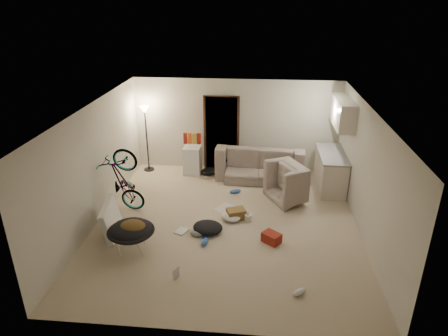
# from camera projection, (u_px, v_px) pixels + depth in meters

# --- Properties ---
(floor) EXTENTS (5.50, 6.00, 0.02)m
(floor) POSITION_uv_depth(u_px,v_px,m) (227.00, 224.00, 8.52)
(floor) COLOR #BDAC91
(floor) RESTS_ON ground
(ceiling) EXTENTS (5.50, 6.00, 0.02)m
(ceiling) POSITION_uv_depth(u_px,v_px,m) (227.00, 109.00, 7.51)
(ceiling) COLOR white
(ceiling) RESTS_ON wall_back
(wall_back) EXTENTS (5.50, 0.02, 2.50)m
(wall_back) POSITION_uv_depth(u_px,v_px,m) (236.00, 125.00, 10.76)
(wall_back) COLOR beige
(wall_back) RESTS_ON floor
(wall_front) EXTENTS (5.50, 0.02, 2.50)m
(wall_front) POSITION_uv_depth(u_px,v_px,m) (207.00, 261.00, 5.26)
(wall_front) COLOR beige
(wall_front) RESTS_ON floor
(wall_left) EXTENTS (0.02, 6.00, 2.50)m
(wall_left) POSITION_uv_depth(u_px,v_px,m) (94.00, 165.00, 8.25)
(wall_left) COLOR beige
(wall_left) RESTS_ON floor
(wall_right) EXTENTS (0.02, 6.00, 2.50)m
(wall_right) POSITION_uv_depth(u_px,v_px,m) (367.00, 175.00, 7.78)
(wall_right) COLOR beige
(wall_right) RESTS_ON floor
(doorway) EXTENTS (0.85, 0.10, 2.04)m
(doorway) POSITION_uv_depth(u_px,v_px,m) (222.00, 134.00, 10.85)
(doorway) COLOR black
(doorway) RESTS_ON floor
(door_trim) EXTENTS (0.97, 0.04, 2.10)m
(door_trim) POSITION_uv_depth(u_px,v_px,m) (221.00, 134.00, 10.83)
(door_trim) COLOR #372013
(door_trim) RESTS_ON floor
(floor_lamp) EXTENTS (0.28, 0.28, 1.81)m
(floor_lamp) POSITION_uv_depth(u_px,v_px,m) (146.00, 125.00, 10.62)
(floor_lamp) COLOR black
(floor_lamp) RESTS_ON floor
(kitchen_counter) EXTENTS (0.60, 1.50, 0.88)m
(kitchen_counter) POSITION_uv_depth(u_px,v_px,m) (330.00, 171.00, 9.96)
(kitchen_counter) COLOR beige
(kitchen_counter) RESTS_ON floor
(counter_top) EXTENTS (0.64, 1.54, 0.04)m
(counter_top) POSITION_uv_depth(u_px,v_px,m) (332.00, 154.00, 9.77)
(counter_top) COLOR gray
(counter_top) RESTS_ON kitchen_counter
(kitchen_uppers) EXTENTS (0.38, 1.40, 0.65)m
(kitchen_uppers) POSITION_uv_depth(u_px,v_px,m) (343.00, 113.00, 9.34)
(kitchen_uppers) COLOR beige
(kitchen_uppers) RESTS_ON wall_right
(sofa) EXTENTS (2.32, 1.03, 0.66)m
(sofa) POSITION_uv_depth(u_px,v_px,m) (260.00, 166.00, 10.56)
(sofa) COLOR #3B433B
(sofa) RESTS_ON floor
(armchair) EXTENTS (1.28, 1.33, 0.67)m
(armchair) POSITION_uv_depth(u_px,v_px,m) (298.00, 185.00, 9.48)
(armchair) COLOR #3B433B
(armchair) RESTS_ON floor
(bicycle) EXTENTS (1.65, 0.85, 0.92)m
(bicycle) POSITION_uv_depth(u_px,v_px,m) (125.00, 194.00, 8.84)
(bicycle) COLOR black
(bicycle) RESTS_ON floor
(book_asset) EXTENTS (0.27, 0.25, 0.02)m
(book_asset) POSITION_uv_depth(u_px,v_px,m) (173.00, 280.00, 6.80)
(book_asset) COLOR maroon
(book_asset) RESTS_ON floor
(mini_fridge) EXTENTS (0.46, 0.46, 0.76)m
(mini_fridge) POSITION_uv_depth(u_px,v_px,m) (193.00, 160.00, 10.79)
(mini_fridge) COLOR white
(mini_fridge) RESTS_ON floor
(snack_box_0) EXTENTS (0.10, 0.07, 0.30)m
(snack_box_0) POSITION_uv_depth(u_px,v_px,m) (185.00, 138.00, 10.56)
(snack_box_0) COLOR maroon
(snack_box_0) RESTS_ON mini_fridge
(snack_box_1) EXTENTS (0.11, 0.09, 0.30)m
(snack_box_1) POSITION_uv_depth(u_px,v_px,m) (190.00, 138.00, 10.55)
(snack_box_1) COLOR #E3571C
(snack_box_1) RESTS_ON mini_fridge
(snack_box_2) EXTENTS (0.12, 0.09, 0.30)m
(snack_box_2) POSITION_uv_depth(u_px,v_px,m) (194.00, 139.00, 10.54)
(snack_box_2) COLOR gold
(snack_box_2) RESTS_ON mini_fridge
(snack_box_3) EXTENTS (0.12, 0.09, 0.30)m
(snack_box_3) POSITION_uv_depth(u_px,v_px,m) (199.00, 139.00, 10.53)
(snack_box_3) COLOR maroon
(snack_box_3) RESTS_ON mini_fridge
(saucer_chair) EXTENTS (0.88, 0.88, 0.62)m
(saucer_chair) POSITION_uv_depth(u_px,v_px,m) (131.00, 235.00, 7.45)
(saucer_chair) COLOR silver
(saucer_chair) RESTS_ON floor
(hoodie) EXTENTS (0.49, 0.41, 0.22)m
(hoodie) POSITION_uv_depth(u_px,v_px,m) (133.00, 227.00, 7.34)
(hoodie) COLOR brown
(hoodie) RESTS_ON saucer_chair
(sofa_drape) EXTENTS (0.66, 0.58, 0.28)m
(sofa_drape) POSITION_uv_depth(u_px,v_px,m) (224.00, 157.00, 10.56)
(sofa_drape) COLOR black
(sofa_drape) RESTS_ON sofa
(tv_box) EXTENTS (0.40, 1.01, 0.66)m
(tv_box) POSITION_uv_depth(u_px,v_px,m) (111.00, 219.00, 8.04)
(tv_box) COLOR silver
(tv_box) RESTS_ON floor
(drink_case_a) EXTENTS (0.46, 0.40, 0.22)m
(drink_case_a) POSITION_uv_depth(u_px,v_px,m) (236.00, 214.00, 8.67)
(drink_case_a) COLOR brown
(drink_case_a) RESTS_ON floor
(drink_case_b) EXTENTS (0.42, 0.41, 0.20)m
(drink_case_b) POSITION_uv_depth(u_px,v_px,m) (271.00, 238.00, 7.84)
(drink_case_b) COLOR maroon
(drink_case_b) RESTS_ON floor
(juicer) EXTENTS (0.16, 0.16, 0.23)m
(juicer) POSITION_uv_depth(u_px,v_px,m) (248.00, 217.00, 8.57)
(juicer) COLOR silver
(juicer) RESTS_ON floor
(newspaper) EXTENTS (0.77, 0.73, 0.01)m
(newspaper) POSITION_uv_depth(u_px,v_px,m) (229.00, 210.00, 9.04)
(newspaper) COLOR beige
(newspaper) RESTS_ON floor
(book_blue) EXTENTS (0.33, 0.38, 0.03)m
(book_blue) POSITION_uv_depth(u_px,v_px,m) (206.00, 233.00, 8.14)
(book_blue) COLOR #2B529C
(book_blue) RESTS_ON floor
(book_white) EXTENTS (0.30, 0.33, 0.03)m
(book_white) POSITION_uv_depth(u_px,v_px,m) (182.00, 231.00, 8.22)
(book_white) COLOR silver
(book_white) RESTS_ON floor
(shoe_0) EXTENTS (0.31, 0.21, 0.11)m
(shoe_0) POSITION_uv_depth(u_px,v_px,m) (235.00, 191.00, 9.80)
(shoe_0) COLOR #2B529C
(shoe_0) RESTS_ON floor
(shoe_1) EXTENTS (0.29, 0.28, 0.11)m
(shoe_1) POSITION_uv_depth(u_px,v_px,m) (256.00, 175.00, 10.69)
(shoe_1) COLOR slate
(shoe_1) RESTS_ON floor
(shoe_2) EXTENTS (0.15, 0.29, 0.10)m
(shoe_2) POSITION_uv_depth(u_px,v_px,m) (205.00, 242.00, 7.79)
(shoe_2) COLOR #2B529C
(shoe_2) RESTS_ON floor
(shoe_3) EXTENTS (0.31, 0.20, 0.11)m
(shoe_3) POSITION_uv_depth(u_px,v_px,m) (196.00, 234.00, 8.04)
(shoe_3) COLOR slate
(shoe_3) RESTS_ON floor
(shoe_4) EXTENTS (0.28, 0.26, 0.10)m
(shoe_4) POSITION_uv_depth(u_px,v_px,m) (299.00, 292.00, 6.47)
(shoe_4) COLOR white
(shoe_4) RESTS_ON floor
(clothes_lump_a) EXTENTS (0.73, 0.66, 0.20)m
(clothes_lump_a) POSITION_uv_depth(u_px,v_px,m) (208.00, 227.00, 8.18)
(clothes_lump_a) COLOR black
(clothes_lump_a) RESTS_ON floor
(clothes_lump_b) EXTENTS (0.61, 0.59, 0.14)m
(clothes_lump_b) POSITION_uv_depth(u_px,v_px,m) (209.00, 171.00, 10.87)
(clothes_lump_b) COLOR black
(clothes_lump_b) RESTS_ON floor
(clothes_lump_c) EXTENTS (0.60, 0.61, 0.14)m
(clothes_lump_c) POSITION_uv_depth(u_px,v_px,m) (231.00, 216.00, 8.65)
(clothes_lump_c) COLOR silver
(clothes_lump_c) RESTS_ON floor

